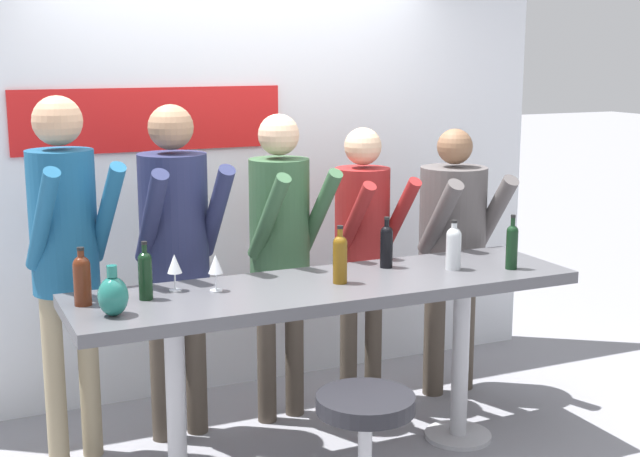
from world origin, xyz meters
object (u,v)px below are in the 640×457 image
at_px(bar_stool, 365,443).
at_px(decorative_vase, 113,296).
at_px(person_far_left, 65,236).
at_px(wine_bottle_2, 512,245).
at_px(tasting_table, 328,308).
at_px(person_center_right, 453,234).
at_px(wine_bottle_0, 340,257).
at_px(wine_glass_1, 216,265).
at_px(wine_bottle_3, 454,246).
at_px(wine_bottle_4, 145,273).
at_px(person_center, 363,234).
at_px(wine_bottle_5, 386,244).
at_px(wine_bottle_1, 82,278).
at_px(person_center_left, 280,232).
at_px(person_left, 175,235).
at_px(wine_glass_0, 174,265).

relative_size(bar_stool, decorative_vase, 2.95).
distance_m(person_far_left, wine_bottle_2, 2.25).
distance_m(tasting_table, wine_bottle_2, 1.02).
bearing_deg(person_center_right, bar_stool, -135.50).
height_order(wine_bottle_0, wine_glass_1, wine_bottle_0).
bearing_deg(tasting_table, wine_bottle_3, -2.18).
bearing_deg(wine_bottle_4, decorative_vase, -133.96).
height_order(bar_stool, person_center, person_center).
distance_m(person_far_left, wine_glass_1, 0.80).
bearing_deg(wine_bottle_5, wine_bottle_1, -177.84).
bearing_deg(wine_bottle_3, person_far_left, 161.67).
bearing_deg(decorative_vase, wine_bottle_4, 46.04).
distance_m(person_center, decorative_vase, 1.77).
xyz_separation_m(person_center_left, decorative_vase, (-1.07, -0.76, -0.04)).
relative_size(tasting_table, person_far_left, 1.35).
bearing_deg(wine_bottle_1, person_far_left, 89.37).
height_order(person_center_left, wine_bottle_2, person_center_left).
xyz_separation_m(wine_bottle_3, wine_glass_1, (-1.24, 0.10, 0.00)).
bearing_deg(wine_bottle_4, person_far_left, 117.75).
distance_m(person_center, wine_bottle_1, 1.77).
relative_size(bar_stool, person_far_left, 0.35).
relative_size(tasting_table, person_center, 1.53).
distance_m(person_far_left, wine_bottle_1, 0.50).
relative_size(person_far_left, person_center_left, 1.07).
xyz_separation_m(tasting_table, wine_bottle_4, (-0.88, 0.07, 0.25)).
distance_m(bar_stool, wine_bottle_1, 1.43).
height_order(tasting_table, bar_stool, tasting_table).
xyz_separation_m(wine_bottle_0, wine_bottle_3, (0.65, 0.01, -0.01)).
bearing_deg(decorative_vase, bar_stool, -31.77).
distance_m(tasting_table, person_far_left, 1.34).
relative_size(wine_bottle_0, wine_bottle_2, 1.00).
bearing_deg(wine_bottle_1, person_center_right, 12.54).
bearing_deg(wine_bottle_1, wine_bottle_0, -6.03).
bearing_deg(bar_stool, tasting_table, 77.80).
relative_size(person_left, decorative_vase, 8.16).
relative_size(person_left, wine_bottle_5, 6.71).
bearing_deg(bar_stool, decorative_vase, 148.23).
bearing_deg(person_center, wine_bottle_4, -163.23).
relative_size(person_left, wine_bottle_3, 6.94).
relative_size(person_left, wine_bottle_1, 6.83).
bearing_deg(wine_glass_1, wine_bottle_0, -10.21).
height_order(person_left, wine_bottle_4, person_left).
bearing_deg(person_left, person_center_right, -5.27).
relative_size(bar_stool, person_center_left, 0.38).
height_order(wine_bottle_0, wine_glass_0, wine_bottle_0).
relative_size(person_center, wine_bottle_3, 6.33).
relative_size(person_far_left, decorative_vase, 8.43).
xyz_separation_m(person_far_left, person_center_right, (2.25, 0.01, -0.18)).
relative_size(tasting_table, wine_glass_1, 14.17).
distance_m(bar_stool, wine_bottle_3, 1.25).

